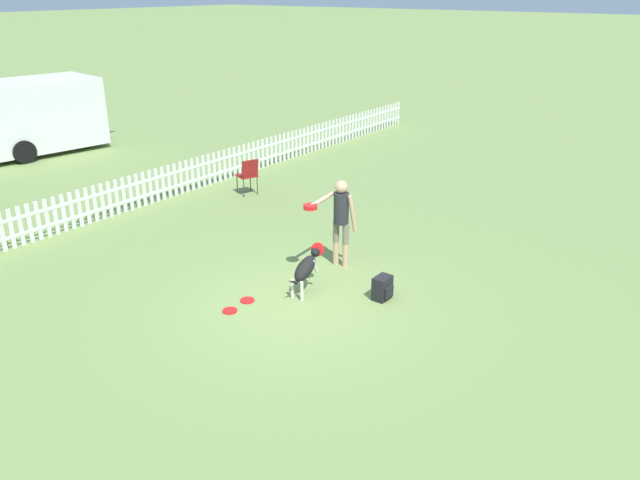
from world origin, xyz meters
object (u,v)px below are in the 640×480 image
(handler_person, at_px, (339,214))
(leaping_dog, at_px, (306,267))
(backpack_on_grass, at_px, (383,288))
(folding_chair_center, at_px, (248,173))
(frisbee_near_dog, at_px, (247,300))
(frisbee_near_handler, at_px, (230,311))
(equipment_trailer, at_px, (23,116))

(handler_person, xyz_separation_m, leaping_dog, (-1.22, -0.18, -0.58))
(backpack_on_grass, relative_size, folding_chair_center, 0.44)
(handler_person, height_order, leaping_dog, handler_person)
(frisbee_near_dog, height_order, folding_chair_center, folding_chair_center)
(leaping_dog, relative_size, frisbee_near_handler, 4.36)
(frisbee_near_handler, xyz_separation_m, backpack_on_grass, (1.87, -1.74, 0.19))
(frisbee_near_handler, xyz_separation_m, equipment_trailer, (3.55, 12.28, 1.17))
(frisbee_near_dog, relative_size, folding_chair_center, 0.26)
(handler_person, bearing_deg, equipment_trailer, -12.45)
(frisbee_near_dog, bearing_deg, equipment_trailer, 75.73)
(leaping_dog, xyz_separation_m, frisbee_near_dog, (-0.86, 0.59, -0.46))
(handler_person, distance_m, backpack_on_grass, 1.72)
(backpack_on_grass, bearing_deg, folding_chair_center, 63.77)
(handler_person, relative_size, frisbee_near_dog, 6.88)
(leaping_dog, distance_m, backpack_on_grass, 1.34)
(leaping_dog, relative_size, backpack_on_grass, 2.61)
(frisbee_near_dog, distance_m, equipment_trailer, 12.70)
(leaping_dog, xyz_separation_m, equipment_trailer, (2.26, 12.84, 0.71))
(folding_chair_center, height_order, equipment_trailer, equipment_trailer)
(handler_person, bearing_deg, leaping_dog, 90.52)
(leaping_dog, distance_m, frisbee_near_handler, 1.48)
(leaping_dog, distance_m, equipment_trailer, 13.06)
(folding_chair_center, bearing_deg, leaping_dog, 72.75)
(handler_person, height_order, frisbee_near_dog, handler_person)
(backpack_on_grass, bearing_deg, equipment_trailer, 83.16)
(frisbee_near_dog, relative_size, backpack_on_grass, 0.60)
(handler_person, bearing_deg, backpack_on_grass, 147.01)
(leaping_dog, height_order, backpack_on_grass, leaping_dog)
(frisbee_near_handler, relative_size, folding_chair_center, 0.26)
(backpack_on_grass, bearing_deg, handler_person, 64.75)
(frisbee_near_handler, bearing_deg, folding_chair_center, 40.11)
(handler_person, height_order, frisbee_near_handler, handler_person)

